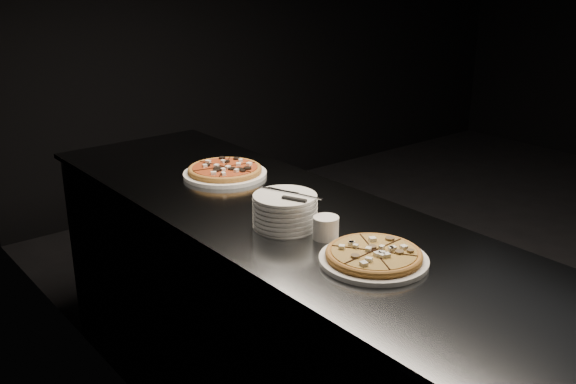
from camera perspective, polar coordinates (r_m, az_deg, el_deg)
floor at (r=4.20m, az=23.07°, el=-6.63°), size 5.00×5.00×0.00m
wall_left at (r=1.94m, az=-9.39°, el=9.21°), size 0.02×5.00×2.80m
wall_back at (r=5.41m, az=0.72°, el=15.93°), size 5.00×0.02×2.80m
counter at (r=2.47m, az=-0.58°, el=-11.60°), size 0.74×2.44×0.92m
pizza_mushroom at (r=1.89m, az=7.63°, el=-5.67°), size 0.32×0.32×0.04m
pizza_tomato at (r=2.65m, az=-5.63°, el=1.88°), size 0.36×0.36×0.04m
plate_stack at (r=2.11m, az=-0.27°, el=-1.68°), size 0.21×0.21×0.11m
cutlery at (r=2.08m, az=0.18°, el=-0.26°), size 0.08×0.22×0.01m
ramekin at (r=2.03m, az=3.38°, el=-3.12°), size 0.08×0.08×0.07m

